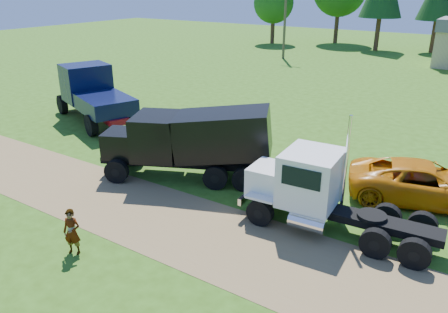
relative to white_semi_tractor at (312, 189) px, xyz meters
The scene contains 7 objects.
ground 4.09m from the white_semi_tractor, 137.87° to the right, with size 140.00×140.00×0.00m, color #2D5011.
dirt_track 4.09m from the white_semi_tractor, 137.87° to the right, with size 120.00×4.20×0.01m, color brown.
white_semi_tractor is the anchor object (origin of this frame).
black_dump_truck 5.96m from the white_semi_tractor, behind, with size 7.42×4.99×3.23m.
navy_truck 16.97m from the white_semi_tractor, 164.56° to the left, with size 7.83×5.13×3.35m.
orange_pickup 5.09m from the white_semi_tractor, 53.41° to the left, with size 2.63×5.71×1.59m, color #C56D09.
spectator_a 8.04m from the white_semi_tractor, 133.88° to the right, with size 0.56×0.37×1.54m, color #999999.
Camera 1 is at (7.74, -10.45, 8.04)m, focal length 35.00 mm.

